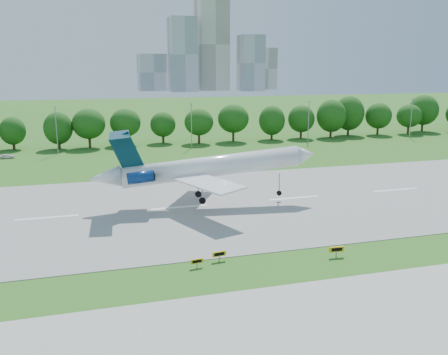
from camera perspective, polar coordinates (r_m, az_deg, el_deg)
ground at (r=57.20m, az=-0.15°, el=-10.19°), size 600.00×600.00×0.00m
runway at (r=80.15m, az=-5.16°, el=-3.43°), size 400.00×45.00×0.08m
taxiway at (r=42.10m, az=7.12°, el=-19.25°), size 400.00×23.00×0.08m
tree_line at (r=144.25m, az=-10.48°, el=6.11°), size 288.40×8.40×10.40m
light_poles at (r=134.10m, az=-11.09°, el=5.66°), size 175.90×0.25×12.19m
skyline at (r=455.99m, az=-1.84°, el=13.74°), size 127.00×52.00×80.00m
airliner at (r=79.53m, az=-2.69°, el=1.19°), size 36.56×26.44×11.57m
taxi_sign_left at (r=58.49m, az=-0.55°, el=-8.74°), size 1.68×0.38×1.17m
taxi_sign_centre at (r=56.81m, az=-3.11°, el=-9.54°), size 1.48×0.36×1.04m
taxi_sign_right at (r=61.12m, az=12.73°, el=-8.02°), size 1.83×0.36×1.28m
service_vehicle_b at (r=132.83m, az=-23.57°, el=2.26°), size 3.50×1.47×1.18m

